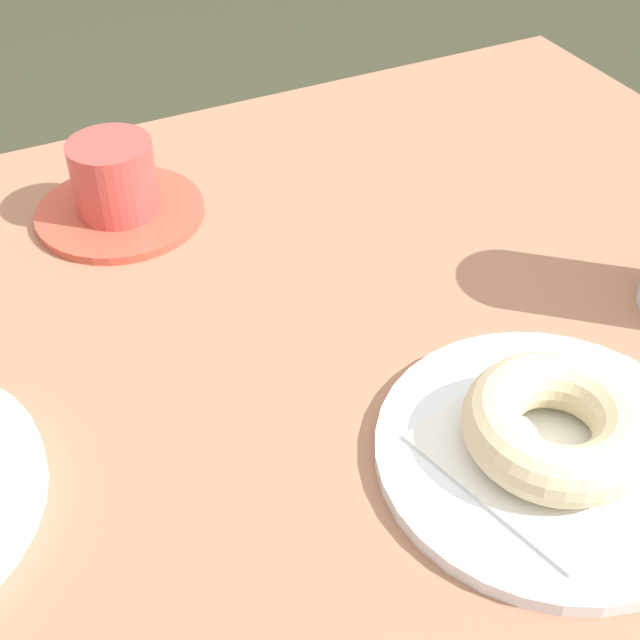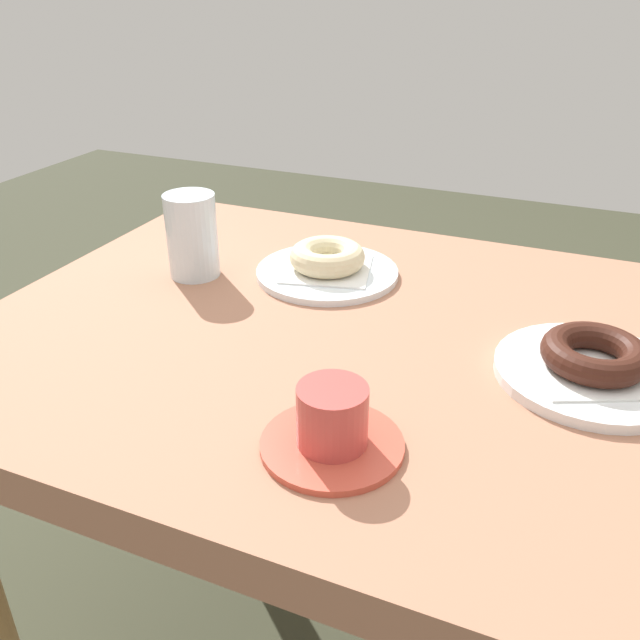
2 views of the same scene
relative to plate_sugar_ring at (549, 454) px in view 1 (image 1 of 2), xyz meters
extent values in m
cube|color=#9F694F|center=(0.08, -0.15, -0.03)|extent=(0.97, 0.78, 0.05)
cylinder|color=#9F7646|center=(-0.34, -0.47, -0.40)|extent=(0.07, 0.07, 0.67)
cylinder|color=white|center=(0.00, 0.00, 0.00)|extent=(0.22, 0.22, 0.01)
cube|color=white|center=(0.00, 0.00, 0.01)|extent=(0.16, 0.16, 0.00)
torus|color=beige|center=(0.00, 0.00, 0.03)|extent=(0.12, 0.12, 0.04)
cylinder|color=#C64B38|center=(0.16, -0.39, 0.00)|extent=(0.14, 0.14, 0.01)
cylinder|color=#C34641|center=(0.16, -0.39, 0.03)|extent=(0.07, 0.07, 0.06)
cylinder|color=black|center=(0.16, -0.39, 0.06)|extent=(0.06, 0.06, 0.00)
camera|label=1|loc=(0.29, 0.26, 0.42)|focal=48.59mm
camera|label=2|loc=(0.36, -0.88, 0.42)|focal=37.73mm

